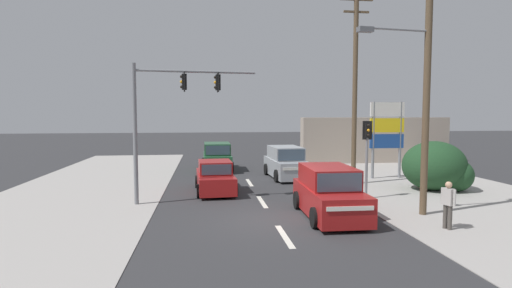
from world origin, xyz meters
TOP-DOWN VIEW (x-y plane):
  - ground_plane at (0.00, 0.00)m, footprint 140.00×140.00m
  - lane_dash_near at (0.00, -2.00)m, footprint 0.20×2.40m
  - lane_dash_mid at (0.00, 3.00)m, footprint 0.20×2.40m
  - lane_dash_far at (0.00, 8.00)m, footprint 0.20×2.40m
  - kerb_right_verge at (9.00, 2.00)m, footprint 10.00×44.00m
  - kerb_left_verge at (-8.50, 4.00)m, footprint 8.00×40.00m
  - utility_pole_foreground_right at (5.68, -0.05)m, footprint 3.78×0.60m
  - utility_pole_midground_right at (5.62, 6.73)m, footprint 1.80×0.26m
  - traffic_signal_mast at (-4.11, 3.30)m, footprint 5.27×0.66m
  - pedestal_signal_right_kerb at (4.79, 2.98)m, footprint 0.44×0.29m
  - shopping_plaza_sign at (8.33, 8.44)m, footprint 2.10×0.16m
  - roadside_bush at (9.20, 4.49)m, footprint 3.35×2.87m
  - shopfront_wall_far at (11.00, 16.00)m, footprint 12.00×1.00m
  - sedan_crossing_left at (-1.99, 5.57)m, footprint 2.05×4.31m
  - suv_kerbside_parked at (2.14, 0.18)m, footprint 2.12×4.57m
  - suv_oncoming_mid at (-1.65, 13.26)m, footprint 2.08×4.55m
  - suv_oncoming_near at (2.40, 9.44)m, footprint 2.26×4.63m
  - pedestrian_at_kerb at (5.55, -1.99)m, footprint 0.33×0.53m

SIDE VIEW (x-z plane):
  - ground_plane at x=0.00m, z-range 0.00..0.00m
  - lane_dash_near at x=0.00m, z-range 0.00..0.01m
  - lane_dash_mid at x=0.00m, z-range 0.00..0.01m
  - lane_dash_far at x=0.00m, z-range 0.00..0.01m
  - kerb_right_verge at x=9.00m, z-range 0.00..0.02m
  - kerb_left_verge at x=-8.50m, z-range 0.00..0.02m
  - sedan_crossing_left at x=-1.99m, z-range -0.08..1.48m
  - suv_kerbside_parked at x=2.14m, z-range -0.06..1.83m
  - suv_oncoming_mid at x=-1.65m, z-range -0.06..1.83m
  - suv_oncoming_near at x=2.40m, z-range -0.06..1.83m
  - pedestrian_at_kerb at x=5.55m, z-range 0.11..1.74m
  - roadside_bush at x=9.20m, z-range -0.07..2.43m
  - shopfront_wall_far at x=11.00m, z-range 0.00..3.60m
  - pedestal_signal_right_kerb at x=4.79m, z-range 0.64..4.20m
  - shopping_plaza_sign at x=8.33m, z-range 0.68..5.28m
  - traffic_signal_mast at x=-4.11m, z-range 1.15..7.15m
  - utility_pole_foreground_right at x=5.68m, z-range 0.36..10.01m
  - utility_pole_midground_right at x=5.62m, z-range 0.24..10.66m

